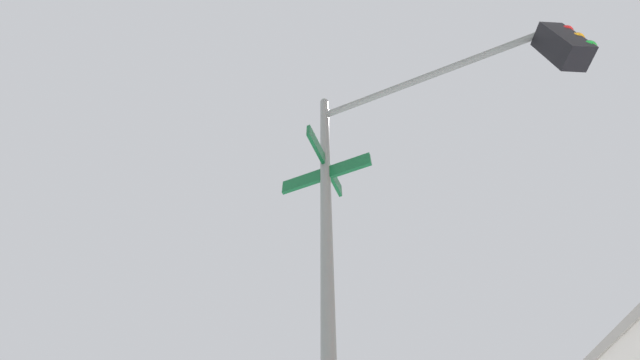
{
  "coord_description": "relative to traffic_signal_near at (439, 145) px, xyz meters",
  "views": [
    {
      "loc": [
        -4.31,
        -6.99,
        1.21
      ],
      "look_at": [
        -7.06,
        -6.85,
        4.58
      ],
      "focal_mm": 21.84,
      "sensor_mm": 36.0,
      "label": 1
    }
  ],
  "objects": [
    {
      "name": "traffic_signal_near",
      "position": [
        0.0,
        0.0,
        0.0
      ],
      "size": [
        1.92,
        3.37,
        6.48
      ],
      "color": "slate",
      "rests_on": "ground_plane"
    }
  ]
}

